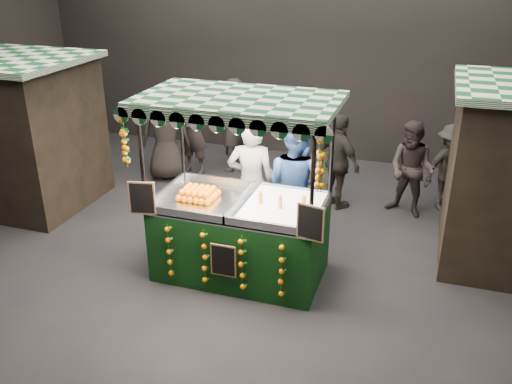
% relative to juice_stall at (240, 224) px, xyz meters
% --- Properties ---
extents(ground, '(12.00, 12.00, 0.00)m').
position_rel_juice_stall_xyz_m(ground, '(-0.36, 0.15, -0.79)').
color(ground, black).
rests_on(ground, ground).
extents(market_hall, '(12.10, 10.10, 5.05)m').
position_rel_juice_stall_xyz_m(market_hall, '(-0.36, 0.15, 2.60)').
color(market_hall, black).
rests_on(market_hall, ground).
extents(neighbour_stall_left, '(3.00, 2.20, 2.60)m').
position_rel_juice_stall_xyz_m(neighbour_stall_left, '(-4.76, 1.15, 0.52)').
color(neighbour_stall_left, black).
rests_on(neighbour_stall_left, ground).
extents(juice_stall, '(2.62, 1.54, 2.54)m').
position_rel_juice_stall_xyz_m(juice_stall, '(0.00, 0.00, 0.00)').
color(juice_stall, black).
rests_on(juice_stall, ground).
extents(vendor_grey, '(0.80, 0.61, 1.96)m').
position_rel_juice_stall_xyz_m(vendor_grey, '(-0.18, 0.99, 0.19)').
color(vendor_grey, gray).
rests_on(vendor_grey, ground).
extents(vendor_blue, '(1.16, 1.03, 1.98)m').
position_rel_juice_stall_xyz_m(vendor_blue, '(0.48, 1.10, 0.20)').
color(vendor_blue, '#2A4A87').
rests_on(vendor_blue, ground).
extents(shopper_0, '(0.77, 0.59, 1.88)m').
position_rel_juice_stall_xyz_m(shopper_0, '(-2.19, 3.33, 0.15)').
color(shopper_0, '#292321').
rests_on(shopper_0, ground).
extents(shopper_1, '(0.98, 0.88, 1.66)m').
position_rel_juice_stall_xyz_m(shopper_1, '(2.08, 2.71, 0.04)').
color(shopper_1, '#2A2422').
rests_on(shopper_1, ground).
extents(shopper_2, '(1.03, 0.94, 1.69)m').
position_rel_juice_stall_xyz_m(shopper_2, '(0.86, 2.63, 0.06)').
color(shopper_2, black).
rests_on(shopper_2, ground).
extents(shopper_3, '(1.15, 1.06, 1.55)m').
position_rel_juice_stall_xyz_m(shopper_3, '(2.71, 3.16, -0.01)').
color(shopper_3, '#282420').
rests_on(shopper_3, ground).
extents(shopper_4, '(1.10, 0.93, 1.90)m').
position_rel_juice_stall_xyz_m(shopper_4, '(-2.60, 2.93, 0.16)').
color(shopper_4, black).
rests_on(shopper_4, ground).
extents(shopper_5, '(1.48, 1.25, 1.60)m').
position_rel_juice_stall_xyz_m(shopper_5, '(3.54, 3.82, 0.01)').
color(shopper_5, black).
rests_on(shopper_5, ground).
extents(shopper_6, '(0.51, 0.73, 1.90)m').
position_rel_juice_stall_xyz_m(shopper_6, '(-1.54, 3.78, 0.16)').
color(shopper_6, '#282320').
rests_on(shopper_6, ground).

